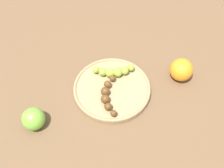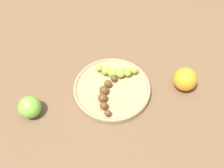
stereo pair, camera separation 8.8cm
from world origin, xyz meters
The scene contains 6 objects.
ground_plane centered at (0.00, 0.00, 0.00)m, with size 2.40×2.40×0.00m, color brown.
fruit_bowl centered at (0.00, 0.00, 0.01)m, with size 0.25×0.25×0.02m.
banana_green centered at (0.03, 0.05, 0.04)m, with size 0.13×0.07×0.03m.
banana_overripe centered at (-0.03, -0.03, 0.03)m, with size 0.08×0.14×0.03m.
apple_green centered at (-0.26, -0.02, 0.03)m, with size 0.07×0.07×0.07m, color #72B238.
orange_fruit centered at (0.23, -0.04, 0.04)m, with size 0.08×0.08×0.08m, color orange.
Camera 2 is at (-0.13, -0.51, 0.75)m, focal length 45.42 mm.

